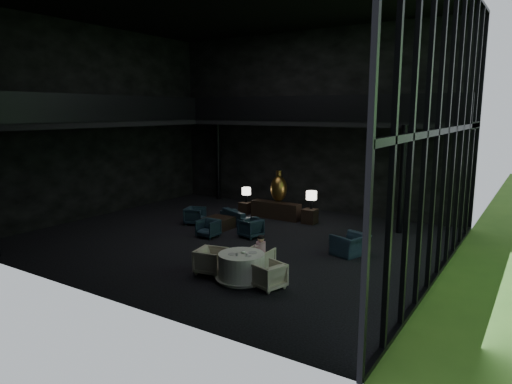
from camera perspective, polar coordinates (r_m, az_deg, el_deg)
The scene contains 35 objects.
floor at distance 16.43m, azimuth -2.93°, elevation -5.79°, with size 14.00×12.00×0.02m, color black.
ceiling at distance 16.18m, azimuth -3.21°, elevation 22.59°, with size 14.00×12.00×0.02m, color black.
wall_back at distance 20.97m, azimuth 6.69°, elevation 8.68°, with size 14.00×0.04×8.00m, color black.
wall_front at distance 11.50m, azimuth -20.98°, elevation 6.95°, with size 14.00×0.04×8.00m, color black.
wall_left at distance 20.70m, azimuth -19.15°, elevation 8.18°, with size 0.04×12.00×8.00m, color black.
curtain_wall at distance 13.02m, azimuth 22.78°, elevation 7.13°, with size 0.20×12.00×8.00m, color black, non-canonical shape.
mezzanine_left at distance 19.92m, azimuth -17.35°, elevation 8.23°, with size 2.00×12.00×0.25m, color black.
mezzanine_back at distance 19.63m, azimuth 8.03°, elevation 8.56°, with size 12.00×2.00×0.25m, color black.
railing_left at distance 19.16m, azimuth -15.49°, elevation 10.06°, with size 0.06×12.00×1.00m, color black.
railing_back at distance 18.73m, azimuth 6.77°, elevation 10.35°, with size 12.00×0.06×1.00m, color black.
column_nw at distance 23.49m, azimuth -4.77°, elevation 3.98°, with size 0.24×0.24×4.00m, color black.
column_ne at distance 17.57m, azimuth 17.79°, elevation 1.45°, with size 0.24×0.24×4.00m, color black.
console at distance 19.33m, azimuth 2.48°, elevation -2.29°, with size 2.20×0.50×0.70m, color black.
bronze_urn at distance 19.35m, azimuth 2.85°, elevation 0.47°, with size 0.70×0.70×1.31m.
side_table_left at distance 20.23m, azimuth -1.35°, elevation -2.01°, with size 0.45×0.45×0.50m, color black.
table_lamp_left at distance 20.16m, azimuth -1.22°, elevation 0.03°, with size 0.39×0.39×0.66m.
side_table_right at distance 18.59m, azimuth 6.73°, elevation -3.03°, with size 0.53×0.53×0.59m, color black.
table_lamp_right at distance 18.53m, azimuth 6.95°, elevation -0.51°, with size 0.43×0.43×0.72m.
sofa at distance 18.53m, azimuth -2.15°, elevation -2.86°, with size 1.74×0.51×0.68m, color #23343F.
lounge_armchair_west at distance 18.51m, azimuth -7.62°, elevation -2.89°, with size 0.70×0.66×0.72m, color #192D3A.
lounge_armchair_east at distance 16.48m, azimuth -0.69°, elevation -4.47°, with size 0.68×0.64×0.70m, color #1A3243.
lounge_armchair_south at distance 16.59m, azimuth -6.00°, elevation -4.53°, with size 0.63×0.59×0.64m, color black.
window_armchair at distance 14.74m, azimuth 11.70°, elevation -6.12°, with size 0.99×0.64×0.86m, color #2A3D51.
coffee_table at distance 17.74m, azimuth -4.72°, elevation -3.89°, with size 0.98×0.98×0.43m, color black.
dining_table at distance 12.40m, azimuth -1.83°, elevation -9.57°, with size 1.41×1.41×0.75m.
dining_chair_north at distance 13.19m, azimuth 0.51°, elevation -8.33°, with size 0.63×0.59×0.65m, color #A6A194.
dining_chair_east at distance 11.88m, azimuth 1.59°, elevation -10.31°, with size 0.69×0.64×0.71m, color #9E9990.
dining_chair_west at distance 12.95m, azimuth -5.65°, elevation -8.40°, with size 0.78×0.73×0.80m, color beige.
child at distance 13.02m, azimuth 0.61°, elevation -6.67°, with size 0.27×0.27×0.59m.
plate_a at distance 12.21m, azimuth -2.99°, elevation -7.76°, with size 0.22×0.22×0.01m, color white.
plate_b at distance 12.31m, azimuth -0.41°, elevation -7.58°, with size 0.24×0.24×0.02m, color white.
saucer at distance 12.04m, azimuth -0.95°, elevation -8.00°, with size 0.16×0.16×0.01m, color white.
coffee_cup at distance 12.06m, azimuth -1.14°, elevation -7.80°, with size 0.08×0.08×0.06m, color white.
cereal_bowl at distance 12.29m, azimuth -1.60°, elevation -7.49°, with size 0.14×0.14×0.07m, color white.
cream_pot at distance 12.07m, azimuth -2.42°, elevation -7.81°, with size 0.06×0.06×0.07m, color #99999E.
Camera 1 is at (9.25, -12.81, 4.50)m, focal length 32.00 mm.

